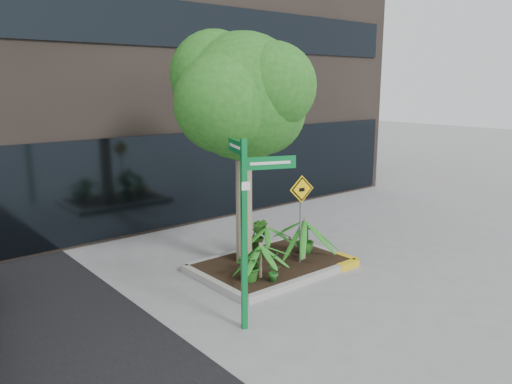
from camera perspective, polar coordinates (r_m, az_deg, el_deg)
ground at (r=10.95m, az=2.06°, el=-9.38°), size 80.00×80.00×0.00m
planter at (r=11.25m, az=2.02°, el=-8.22°), size 3.35×2.36×0.15m
tree at (r=10.63m, az=-1.52°, el=10.80°), size 3.44×3.05×5.16m
palm_front at (r=11.22m, az=5.61°, el=-3.25°), size 1.08×1.08×1.20m
palm_left at (r=10.14m, az=0.50°, el=-6.12°), size 0.83×0.83×0.93m
palm_back at (r=11.51m, az=1.25°, el=-4.03°), size 0.79×0.79×0.88m
shrub_a at (r=10.11m, az=-0.81°, el=-8.30°), size 0.85×0.85×0.67m
shrub_b at (r=11.73m, az=5.68°, el=-5.31°), size 0.56×0.56×0.71m
shrub_c at (r=10.08m, az=2.00°, el=-8.48°), size 0.44×0.44×0.63m
shrub_d at (r=11.67m, az=0.21°, el=-4.99°), size 0.65×0.65×0.85m
street_sign_post at (r=8.09m, az=-1.08°, el=-2.48°), size 0.89×1.16×3.20m
cattle_sign at (r=10.90m, az=5.18°, el=-1.38°), size 0.60×0.14×1.96m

